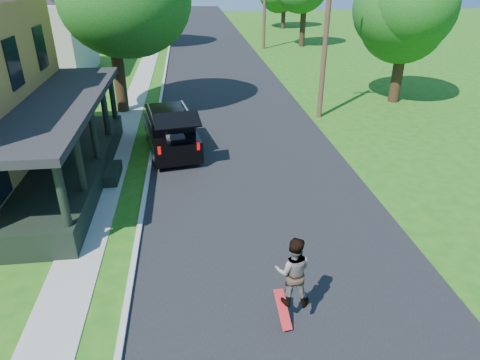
{
  "coord_description": "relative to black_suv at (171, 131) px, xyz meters",
  "views": [
    {
      "loc": [
        -2.29,
        -9.0,
        7.31
      ],
      "look_at": [
        -0.86,
        3.0,
        1.19
      ],
      "focal_mm": 32.0,
      "sensor_mm": 36.0,
      "label": 1
    }
  ],
  "objects": [
    {
      "name": "street",
      "position": [
        3.2,
        11.43,
        -0.88
      ],
      "size": [
        8.0,
        120.0,
        0.02
      ],
      "primitive_type": "cube",
      "color": "black",
      "rests_on": "ground"
    },
    {
      "name": "skateboarder",
      "position": [
        2.93,
        -10.39,
        0.48
      ],
      "size": [
        0.93,
        0.79,
        1.68
      ],
      "rotation": [
        0.0,
        0.0,
        2.94
      ],
      "color": "black",
      "rests_on": "ground"
    },
    {
      "name": "curb",
      "position": [
        -0.85,
        11.43,
        -0.88
      ],
      "size": [
        0.15,
        120.0,
        0.12
      ],
      "primitive_type": "cube",
      "color": "#AAAAA5",
      "rests_on": "ground"
    },
    {
      "name": "utility_pole_near",
      "position": [
        7.7,
        3.69,
        3.31
      ],
      "size": [
        1.58,
        0.27,
        8.09
      ],
      "rotation": [
        0.0,
        0.0,
        -0.05
      ],
      "color": "#3F271D",
      "rests_on": "ground"
    },
    {
      "name": "tree_right_near",
      "position": [
        12.88,
        6.06,
        4.45
      ],
      "size": [
        6.53,
        6.62,
        8.41
      ],
      "rotation": [
        0.0,
        0.0,
        -0.2
      ],
      "color": "black",
      "rests_on": "ground"
    },
    {
      "name": "neighbor_house_mid",
      "position": [
        -10.3,
        15.43,
        3.32
      ],
      "size": [
        12.78,
        12.78,
        8.3
      ],
      "color": "#B1AD9D",
      "rests_on": "ground"
    },
    {
      "name": "ground",
      "position": [
        3.2,
        -8.57,
        -0.88
      ],
      "size": [
        140.0,
        140.0,
        0.0
      ],
      "primitive_type": "plane",
      "color": "#1C5811",
      "rests_on": "ground"
    },
    {
      "name": "sidewalk",
      "position": [
        -2.4,
        11.43,
        -0.88
      ],
      "size": [
        1.3,
        120.0,
        0.03
      ],
      "primitive_type": "cube",
      "color": "#9C9B93",
      "rests_on": "ground"
    },
    {
      "name": "black_suv",
      "position": [
        0.0,
        0.0,
        0.0
      ],
      "size": [
        2.63,
        5.15,
        2.29
      ],
      "rotation": [
        0.0,
        0.0,
        0.17
      ],
      "color": "black",
      "rests_on": "ground"
    },
    {
      "name": "skateboard",
      "position": [
        2.73,
        -10.49,
        -0.52
      ],
      "size": [
        0.33,
        0.8,
        0.64
      ],
      "rotation": [
        0.0,
        0.0,
        0.32
      ],
      "color": "red",
      "rests_on": "ground"
    }
  ]
}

